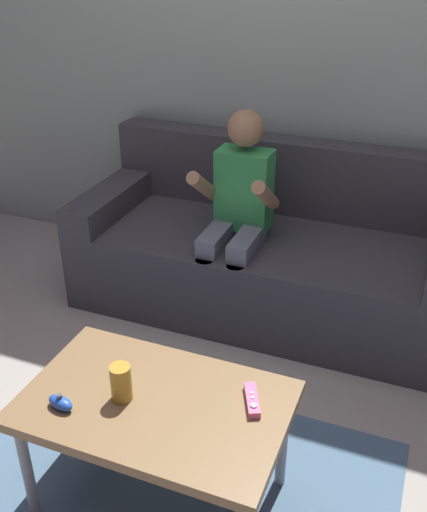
{
  "coord_description": "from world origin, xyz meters",
  "views": [
    {
      "loc": [
        0.8,
        -1.31,
        1.7
      ],
      "look_at": [
        0.05,
        0.59,
        0.59
      ],
      "focal_mm": 41.67,
      "sensor_mm": 36.0,
      "label": 1
    }
  ],
  "objects_px": {
    "coffee_table": "(156,411)",
    "soda_can": "(121,383)",
    "couch": "(269,253)",
    "game_remote_pink_near_edge": "(252,400)",
    "nunchuk_blue": "(60,403)",
    "person_seated_on_couch": "(237,210)"
  },
  "relations": [
    {
      "from": "couch",
      "to": "nunchuk_blue",
      "type": "height_order",
      "value": "couch"
    },
    {
      "from": "couch",
      "to": "soda_can",
      "type": "relative_size",
      "value": 15.28
    },
    {
      "from": "couch",
      "to": "nunchuk_blue",
      "type": "xyz_separation_m",
      "value": [
        -0.22,
        -1.46,
        0.18
      ]
    },
    {
      "from": "game_remote_pink_near_edge",
      "to": "nunchuk_blue",
      "type": "height_order",
      "value": "nunchuk_blue"
    },
    {
      "from": "couch",
      "to": "soda_can",
      "type": "height_order",
      "value": "couch"
    },
    {
      "from": "coffee_table",
      "to": "soda_can",
      "type": "xyz_separation_m",
      "value": [
        -0.1,
        -0.03,
        0.1
      ]
    },
    {
      "from": "nunchuk_blue",
      "to": "soda_can",
      "type": "xyz_separation_m",
      "value": [
        0.15,
        0.11,
        0.04
      ]
    },
    {
      "from": "person_seated_on_couch",
      "to": "nunchuk_blue",
      "type": "height_order",
      "value": "person_seated_on_couch"
    },
    {
      "from": "coffee_table",
      "to": "nunchuk_blue",
      "type": "distance_m",
      "value": 0.29
    },
    {
      "from": "nunchuk_blue",
      "to": "soda_can",
      "type": "bearing_deg",
      "value": 35.13
    },
    {
      "from": "couch",
      "to": "game_remote_pink_near_edge",
      "type": "distance_m",
      "value": 1.28
    },
    {
      "from": "couch",
      "to": "game_remote_pink_near_edge",
      "type": "bearing_deg",
      "value": -75.66
    },
    {
      "from": "nunchuk_blue",
      "to": "coffee_table",
      "type": "bearing_deg",
      "value": 28.16
    },
    {
      "from": "couch",
      "to": "person_seated_on_couch",
      "type": "relative_size",
      "value": 1.83
    },
    {
      "from": "coffee_table",
      "to": "nunchuk_blue",
      "type": "xyz_separation_m",
      "value": [
        -0.25,
        -0.13,
        0.06
      ]
    },
    {
      "from": "nunchuk_blue",
      "to": "game_remote_pink_near_edge",
      "type": "bearing_deg",
      "value": 23.56
    },
    {
      "from": "person_seated_on_couch",
      "to": "nunchuk_blue",
      "type": "relative_size",
      "value": 10.49
    },
    {
      "from": "soda_can",
      "to": "nunchuk_blue",
      "type": "bearing_deg",
      "value": -144.87
    },
    {
      "from": "person_seated_on_couch",
      "to": "nunchuk_blue",
      "type": "distance_m",
      "value": 1.29
    },
    {
      "from": "couch",
      "to": "person_seated_on_couch",
      "type": "bearing_deg",
      "value": -121.46
    },
    {
      "from": "game_remote_pink_near_edge",
      "to": "soda_can",
      "type": "bearing_deg",
      "value": -161.76
    },
    {
      "from": "couch",
      "to": "coffee_table",
      "type": "height_order",
      "value": "couch"
    }
  ]
}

